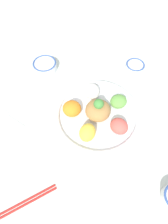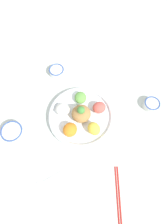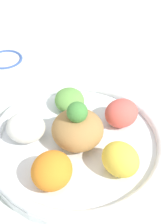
{
  "view_description": "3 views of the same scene",
  "coord_description": "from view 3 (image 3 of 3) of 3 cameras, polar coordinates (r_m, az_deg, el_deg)",
  "views": [
    {
      "loc": [
        -0.31,
        -0.19,
        0.64
      ],
      "look_at": [
        -0.03,
        0.05,
        0.02
      ],
      "focal_mm": 30.0,
      "sensor_mm": 36.0,
      "label": 1
    },
    {
      "loc": [
        -0.34,
        0.13,
        0.89
      ],
      "look_at": [
        -0.01,
        -0.0,
        0.09
      ],
      "focal_mm": 30.0,
      "sensor_mm": 36.0,
      "label": 2
    },
    {
      "loc": [
        -0.34,
        0.19,
        0.45
      ],
      "look_at": [
        0.03,
        -0.02,
        0.06
      ],
      "focal_mm": 50.0,
      "sensor_mm": 36.0,
      "label": 3
    }
  ],
  "objects": [
    {
      "name": "sauce_bowl_red",
      "position": [
        0.79,
        -14.03,
        8.47
      ],
      "size": [
        0.08,
        0.08,
        0.04
      ],
      "color": "white",
      "rests_on": "ground_plane"
    },
    {
      "name": "salad_platter",
      "position": [
        0.58,
        -1.16,
        -5.13
      ],
      "size": [
        0.33,
        0.33,
        0.11
      ],
      "color": "white",
      "rests_on": "ground_plane"
    },
    {
      "name": "ground_plane",
      "position": [
        0.6,
        -0.51,
        -6.37
      ],
      "size": [
        2.4,
        2.4,
        0.0
      ],
      "primitive_type": "plane",
      "color": "silver"
    }
  ]
}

